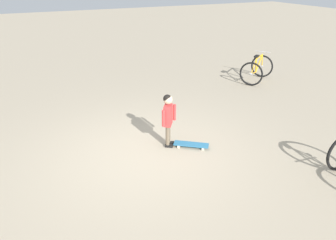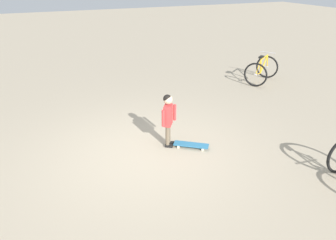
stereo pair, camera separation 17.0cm
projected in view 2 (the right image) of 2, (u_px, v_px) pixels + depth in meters
The scene contains 4 objects.
ground_plane at pixel (145, 155), 6.04m from camera, with size 50.00×50.00×0.00m, color tan.
child_person at pixel (168, 115), 6.08m from camera, with size 0.37×0.28×1.06m.
skateboard at pixel (191, 145), 6.26m from camera, with size 0.66×0.55×0.07m.
bicycle_mid at pixel (262, 70), 9.83m from camera, with size 1.28×1.18×0.85m.
Camera 2 is at (-1.64, -4.96, 3.13)m, focal length 34.56 mm.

